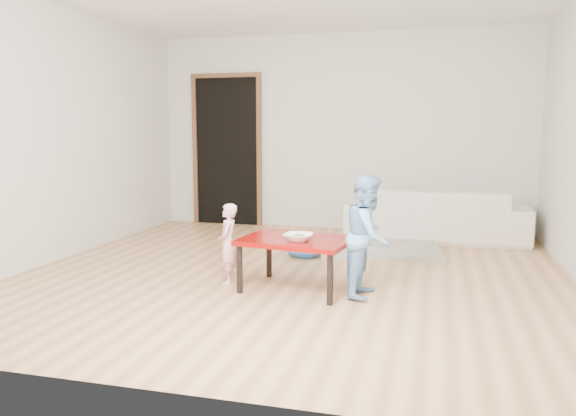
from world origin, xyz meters
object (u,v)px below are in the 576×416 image
at_px(red_table, 297,264).
at_px(bowl, 298,237).
at_px(basin, 305,250).
at_px(child_pink, 228,244).
at_px(child_blue, 368,236).
at_px(sofa, 436,214).

bearing_deg(red_table, bowl, -70.03).
bearing_deg(basin, child_pink, -109.04).
bearing_deg(child_blue, bowl, 105.39).
height_order(sofa, child_blue, child_blue).
relative_size(red_table, child_blue, 0.90).
distance_m(child_blue, basin, 1.55).
bearing_deg(sofa, child_pink, 55.82).
height_order(bowl, child_pink, child_pink).
height_order(child_pink, basin, child_pink).
relative_size(child_blue, basin, 2.20).
distance_m(sofa, child_pink, 3.07).
height_order(bowl, basin, bowl).
xyz_separation_m(red_table, basin, (-0.22, 1.23, -0.15)).
distance_m(bowl, child_blue, 0.56).
xyz_separation_m(red_table, child_blue, (0.60, -0.01, 0.27)).
bearing_deg(bowl, basin, 100.92).
relative_size(sofa, child_pink, 3.04).
bearing_deg(red_table, sofa, 66.41).
distance_m(child_pink, basin, 1.29).
distance_m(sofa, child_blue, 2.63).
relative_size(bowl, basin, 0.54).
bearing_deg(child_pink, basin, 149.75).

